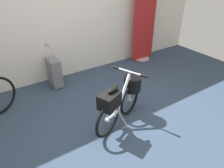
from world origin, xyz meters
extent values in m
plane|color=#2D3D51|center=(0.00, 0.00, 0.00)|extent=(6.70, 6.70, 0.00)
cube|color=silver|center=(0.00, 2.01, 1.35)|extent=(6.70, 0.10, 2.70)
cylinder|color=#B7B7BC|center=(1.79, 1.76, 0.01)|extent=(0.36, 0.36, 0.02)
cube|color=#A51E1E|center=(1.79, 1.76, 0.84)|extent=(0.60, 0.02, 1.63)
torus|color=black|center=(0.24, 0.23, 0.25)|extent=(0.48, 0.23, 0.50)
cylinder|color=#B7B7BC|center=(0.24, 0.23, 0.25)|extent=(0.07, 0.07, 0.06)
torus|color=black|center=(-0.29, 0.01, 0.25)|extent=(0.48, 0.23, 0.50)
cylinder|color=#B7B7BC|center=(-0.29, 0.01, 0.25)|extent=(0.07, 0.07, 0.06)
cylinder|color=silver|center=(-0.19, 0.05, 0.24)|extent=(0.22, 0.12, 0.05)
cylinder|color=silver|center=(0.06, 0.15, 0.47)|extent=(0.34, 0.17, 0.49)
cylinder|color=silver|center=(-0.13, 0.08, 0.44)|extent=(0.13, 0.08, 0.42)
cylinder|color=silver|center=(-0.19, 0.05, 0.24)|extent=(0.21, 0.11, 0.04)
cylinder|color=silver|center=(0.22, 0.22, 0.48)|extent=(0.08, 0.05, 0.45)
cylinder|color=silver|center=(-0.23, 0.04, 0.45)|extent=(0.14, 0.08, 0.41)
ellipsoid|color=black|center=(-0.17, 0.06, 0.67)|extent=(0.24, 0.17, 0.05)
cylinder|color=#B7B7BC|center=(0.20, 0.21, 0.72)|extent=(0.03, 0.03, 0.04)
cylinder|color=#B7B7BC|center=(0.20, 0.21, 0.74)|extent=(0.19, 0.42, 0.03)
cylinder|color=black|center=(0.28, 0.01, 0.74)|extent=(0.07, 0.10, 0.04)
cylinder|color=black|center=(0.12, 0.42, 0.74)|extent=(0.07, 0.10, 0.04)
cylinder|color=#B7B7BC|center=(-0.09, 0.10, 0.24)|extent=(0.14, 0.07, 0.14)
cylinder|color=#B7B7BC|center=(-0.02, 0.03, 0.11)|extent=(0.09, 0.18, 0.24)
cylinder|color=black|center=(0.29, 0.25, 0.50)|extent=(0.34, 0.34, 0.22)
cube|color=black|center=(-0.25, 0.03, 0.54)|extent=(0.33, 0.29, 0.20)
cube|color=slate|center=(-0.43, 1.67, 0.28)|extent=(0.19, 0.36, 0.52)
cylinder|color=#B7B7BC|center=(-0.48, 1.55, 0.68)|extent=(0.02, 0.02, 0.28)
cylinder|color=#B7B7BC|center=(-0.48, 1.78, 0.68)|extent=(0.02, 0.02, 0.28)
cylinder|color=slate|center=(-0.48, 1.67, 0.82)|extent=(0.02, 0.23, 0.02)
cylinder|color=black|center=(-0.38, 1.54, 0.02)|extent=(0.04, 0.02, 0.04)
cylinder|color=black|center=(-0.38, 1.80, 0.02)|extent=(0.04, 0.02, 0.04)
camera|label=1|loc=(-1.35, -1.72, 2.00)|focal=32.21mm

